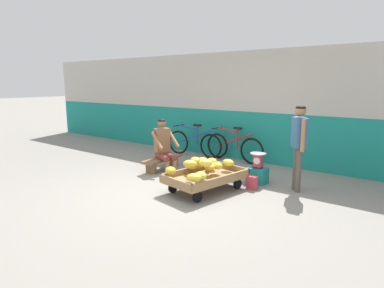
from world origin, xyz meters
The scene contains 12 objects.
ground_plane centered at (0.00, 0.00, 0.00)m, with size 80.00×80.00×0.00m, color gray.
back_wall centered at (0.00, 3.14, 1.33)m, with size 16.00×0.30×2.67m.
banana_cart centered at (0.41, 0.46, 0.24)m, with size 1.09×1.57×0.36m.
banana_pile centered at (0.34, 0.44, 0.46)m, with size 0.90×1.42×0.27m.
low_bench centered at (-1.20, 1.08, 0.20)m, with size 0.36×1.12×0.27m.
vendor_seated centered at (-1.12, 1.05, 0.57)m, with size 0.74×0.61×1.14m.
plastic_crate centered at (0.94, 1.45, 0.15)m, with size 0.36×0.28×0.30m.
weighing_scale centered at (0.94, 1.45, 0.45)m, with size 0.30×0.30×0.29m.
bicycle_near_left centered at (-1.47, 2.60, 0.35)m, with size 1.66×0.48×0.86m.
bicycle_far_left centered at (-0.35, 2.76, 0.35)m, with size 1.66×0.48×0.86m.
customer_adult centered at (1.69, 1.46, 0.95)m, with size 0.35×0.41×1.53m.
shopping_bag centered at (1.02, 1.06, 0.12)m, with size 0.18×0.12×0.24m, color #D13D4C.
Camera 1 is at (3.62, -4.15, 1.91)m, focal length 30.51 mm.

